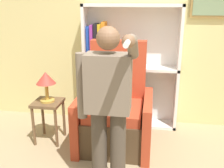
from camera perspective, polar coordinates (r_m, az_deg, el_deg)
name	(u,v)px	position (r m, az deg, el deg)	size (l,w,h in m)	color
wall_back	(135,29)	(3.84, 4.98, 11.81)	(8.00, 0.11, 2.80)	#DBCC84
bookcase	(120,70)	(3.81, 1.69, 3.16)	(1.36, 0.28, 1.76)	white
armchair	(115,115)	(3.37, 0.76, -6.69)	(0.92, 0.86, 1.31)	#4C3823
person_standing	(108,103)	(2.38, -0.88, -4.21)	(0.56, 0.78, 1.59)	#473D33
side_table	(48,110)	(3.52, -13.71, -5.53)	(0.36, 0.36, 0.56)	brown
table_lamp	(46,80)	(3.38, -14.21, 0.80)	(0.25, 0.25, 0.39)	gold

